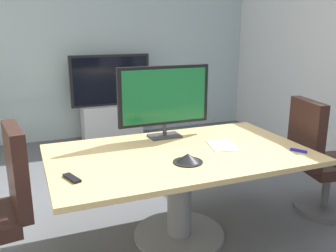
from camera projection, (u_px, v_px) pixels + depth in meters
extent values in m
plane|color=#515459|center=(166.00, 232.00, 3.17)|extent=(7.35, 7.35, 0.00)
cube|color=#9EB2B7|center=(90.00, 53.00, 5.66)|extent=(5.41, 0.10, 2.63)
cube|color=tan|center=(180.00, 154.00, 2.93)|extent=(2.04, 1.21, 0.04)
cylinder|color=slate|center=(179.00, 197.00, 3.03)|extent=(0.20, 0.20, 0.71)
cylinder|color=slate|center=(179.00, 234.00, 3.11)|extent=(0.76, 0.76, 0.03)
cube|color=black|center=(17.00, 170.00, 2.45)|extent=(0.15, 0.46, 0.60)
cylinder|color=#4C4C51|center=(324.00, 208.00, 3.54)|extent=(0.56, 0.56, 0.06)
cylinder|color=#4C4C51|center=(326.00, 187.00, 3.48)|extent=(0.07, 0.07, 0.36)
cube|color=black|center=(329.00, 166.00, 3.42)|extent=(0.55, 0.55, 0.10)
cube|color=black|center=(306.00, 133.00, 3.28)|extent=(0.17, 0.46, 0.60)
cube|color=black|center=(312.00, 145.00, 3.63)|extent=(0.28, 0.10, 0.03)
cube|color=#333338|center=(165.00, 136.00, 3.32)|extent=(0.28, 0.18, 0.02)
cylinder|color=#333338|center=(165.00, 130.00, 3.30)|extent=(0.04, 0.04, 0.10)
cube|color=black|center=(164.00, 96.00, 3.23)|extent=(0.84, 0.04, 0.52)
cube|color=#14592D|center=(165.00, 96.00, 3.21)|extent=(0.77, 0.01, 0.47)
cube|color=#B7BABC|center=(112.00, 122.00, 5.70)|extent=(0.90, 0.36, 0.55)
cube|color=black|center=(110.00, 80.00, 5.51)|extent=(1.20, 0.06, 0.76)
cube|color=black|center=(111.00, 81.00, 5.48)|extent=(1.12, 0.01, 0.69)
cone|color=black|center=(188.00, 158.00, 2.69)|extent=(0.19, 0.19, 0.07)
cylinder|color=black|center=(188.00, 162.00, 2.69)|extent=(0.22, 0.22, 0.01)
cube|color=black|center=(72.00, 178.00, 2.40)|extent=(0.10, 0.18, 0.02)
cube|color=#1919A5|center=(298.00, 151.00, 2.92)|extent=(0.08, 0.12, 0.02)
cube|color=white|center=(222.00, 145.00, 3.07)|extent=(0.27, 0.34, 0.01)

